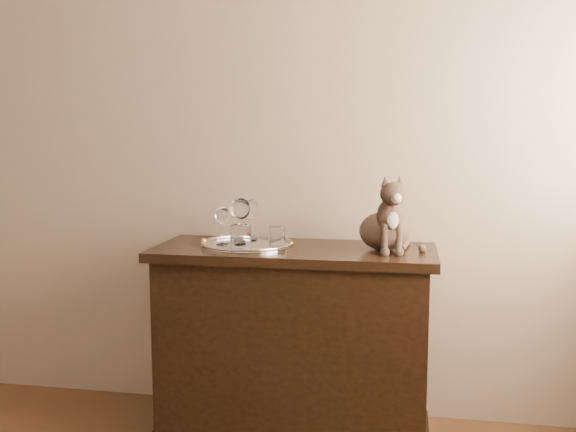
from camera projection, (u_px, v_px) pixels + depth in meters
name	position (u px, v px, depth m)	size (l,w,h in m)	color
wall_back	(183.00, 130.00, 3.09)	(4.00, 0.10, 2.70)	tan
sideboard	(294.00, 343.00, 2.80)	(1.20, 0.50, 0.85)	black
tray	(247.00, 245.00, 2.78)	(0.40, 0.40, 0.01)	silver
wine_glass_a	(238.00, 219.00, 2.86)	(0.07, 0.07, 0.19)	white
wine_glass_b	(250.00, 219.00, 2.88)	(0.07, 0.07, 0.19)	white
wine_glass_c	(222.00, 225.00, 2.76)	(0.06, 0.06, 0.17)	silver
wine_glass_d	(242.00, 220.00, 2.81)	(0.07, 0.07, 0.20)	white
tumbler_b	(241.00, 237.00, 2.68)	(0.09, 0.09, 0.10)	silver
tumbler_c	(277.00, 236.00, 2.74)	(0.07, 0.07, 0.08)	white
cat	(384.00, 212.00, 2.67)	(0.32, 0.29, 0.32)	brown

